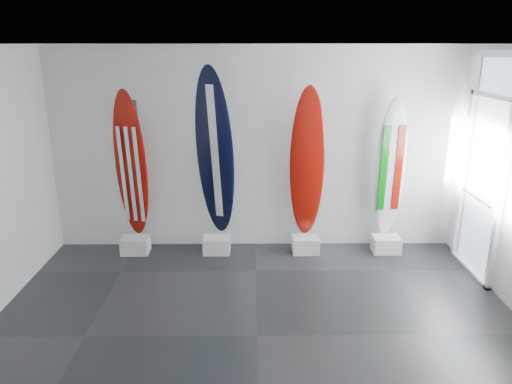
{
  "coord_description": "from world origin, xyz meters",
  "views": [
    {
      "loc": [
        -0.05,
        -4.53,
        3.01
      ],
      "look_at": [
        0.0,
        1.4,
        1.19
      ],
      "focal_mm": 34.09,
      "sensor_mm": 36.0,
      "label": 1
    }
  ],
  "objects_px": {
    "surfboard_navy": "(215,154)",
    "surfboard_swiss": "(307,163)",
    "surfboard_italy": "(390,168)",
    "surfboard_usa": "(131,165)"
  },
  "relations": [
    {
      "from": "surfboard_navy",
      "to": "surfboard_swiss",
      "type": "relative_size",
      "value": 1.13
    },
    {
      "from": "surfboard_navy",
      "to": "surfboard_italy",
      "type": "bearing_deg",
      "value": 18.54
    },
    {
      "from": "surfboard_swiss",
      "to": "surfboard_usa",
      "type": "bearing_deg",
      "value": -177.71
    },
    {
      "from": "surfboard_italy",
      "to": "surfboard_swiss",
      "type": "bearing_deg",
      "value": 172.2
    },
    {
      "from": "surfboard_navy",
      "to": "surfboard_swiss",
      "type": "height_order",
      "value": "surfboard_navy"
    },
    {
      "from": "surfboard_usa",
      "to": "surfboard_swiss",
      "type": "xyz_separation_m",
      "value": [
        2.54,
        0.0,
        0.02
      ]
    },
    {
      "from": "surfboard_italy",
      "to": "surfboard_navy",
      "type": "bearing_deg",
      "value": 172.2
    },
    {
      "from": "surfboard_navy",
      "to": "surfboard_italy",
      "type": "xyz_separation_m",
      "value": [
        2.54,
        0.0,
        -0.22
      ]
    },
    {
      "from": "surfboard_usa",
      "to": "surfboard_navy",
      "type": "height_order",
      "value": "surfboard_navy"
    },
    {
      "from": "surfboard_navy",
      "to": "surfboard_swiss",
      "type": "bearing_deg",
      "value": 18.54
    }
  ]
}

